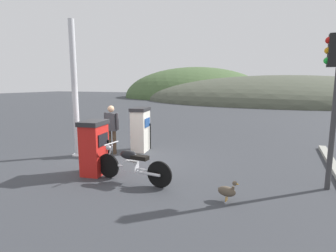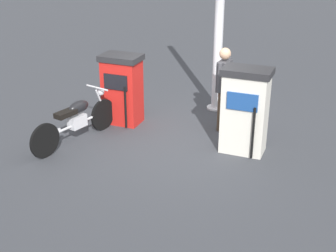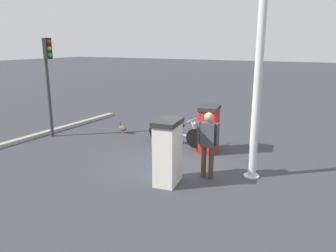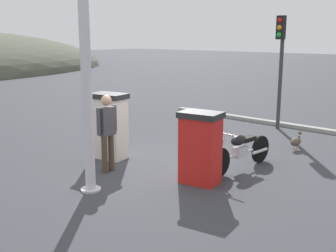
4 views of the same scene
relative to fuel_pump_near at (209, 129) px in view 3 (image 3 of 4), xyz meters
The scene contains 9 objects.
ground_plane 1.59m from the fuel_pump_near, 80.01° to the left, with size 120.00×120.00×0.00m, color #383A3F.
fuel_pump_near is the anchor object (origin of this frame).
fuel_pump_far 2.75m from the fuel_pump_near, 90.00° to the left, with size 0.68×0.95×1.62m.
motorcycle_near_pump 1.31m from the fuel_pump_near, ahead, with size 2.19×0.57×0.96m.
attendant_person 2.13m from the fuel_pump_near, 110.62° to the left, with size 0.57×0.24×1.73m.
wandering_duck 3.77m from the fuel_pump_near, ahead, with size 0.48×0.27×0.48m.
roadside_traffic_light 6.09m from the fuel_pump_near, 10.91° to the left, with size 0.38×0.25×3.57m.
canopy_support_pole 2.65m from the fuel_pump_near, 141.87° to the left, with size 0.40×0.40×4.56m.
road_edge_kerb 6.43m from the fuel_pump_near, 12.42° to the left, with size 0.46×8.49×0.12m.
Camera 3 is at (-3.80, 7.96, 3.37)m, focal length 34.54 mm.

